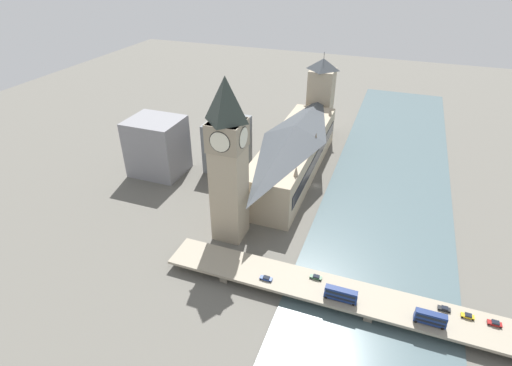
{
  "coord_description": "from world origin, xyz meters",
  "views": [
    {
      "loc": [
        -33.39,
        184.55,
        113.23
      ],
      "look_at": [
        20.08,
        40.15,
        20.26
      ],
      "focal_mm": 28.0,
      "sensor_mm": 36.0,
      "label": 1
    }
  ],
  "objects_px": {
    "parliament_hall": "(294,151)",
    "car_northbound_mid": "(266,278)",
    "road_bridge": "(371,301)",
    "double_decker_bus_mid": "(430,318)",
    "double_decker_bus_lead": "(341,294)",
    "car_southbound_lead": "(316,277)",
    "clock_tower": "(228,158)",
    "car_southbound_extra": "(495,323)",
    "victoria_tower": "(321,97)",
    "car_southbound_tail": "(468,316)",
    "car_northbound_tail": "(444,309)"
  },
  "relations": [
    {
      "from": "road_bridge",
      "to": "parliament_hall",
      "type": "bearing_deg",
      "value": -58.11
    },
    {
      "from": "car_northbound_mid",
      "to": "car_southbound_lead",
      "type": "height_order",
      "value": "car_southbound_lead"
    },
    {
      "from": "parliament_hall",
      "to": "car_northbound_tail",
      "type": "xyz_separation_m",
      "value": [
        -76.75,
        80.72,
        -9.67
      ]
    },
    {
      "from": "car_southbound_extra",
      "to": "victoria_tower",
      "type": "bearing_deg",
      "value": -57.62
    },
    {
      "from": "double_decker_bus_mid",
      "to": "car_northbound_mid",
      "type": "relative_size",
      "value": 2.17
    },
    {
      "from": "car_northbound_mid",
      "to": "car_southbound_extra",
      "type": "relative_size",
      "value": 1.06
    },
    {
      "from": "victoria_tower",
      "to": "car_southbound_tail",
      "type": "height_order",
      "value": "victoria_tower"
    },
    {
      "from": "double_decker_bus_mid",
      "to": "car_southbound_lead",
      "type": "xyz_separation_m",
      "value": [
        40.01,
        -7.3,
        -1.98
      ]
    },
    {
      "from": "car_southbound_extra",
      "to": "parliament_hall",
      "type": "bearing_deg",
      "value": -41.52
    },
    {
      "from": "double_decker_bus_lead",
      "to": "car_southbound_extra",
      "type": "xyz_separation_m",
      "value": [
        -49.97,
        -6.93,
        -2.02
      ]
    },
    {
      "from": "parliament_hall",
      "to": "car_northbound_mid",
      "type": "bearing_deg",
      "value": 99.24
    },
    {
      "from": "car_northbound_mid",
      "to": "car_southbound_lead",
      "type": "relative_size",
      "value": 1.02
    },
    {
      "from": "road_bridge",
      "to": "car_southbound_extra",
      "type": "height_order",
      "value": "car_southbound_extra"
    },
    {
      "from": "double_decker_bus_mid",
      "to": "car_northbound_mid",
      "type": "height_order",
      "value": "double_decker_bus_mid"
    },
    {
      "from": "road_bridge",
      "to": "car_northbound_tail",
      "type": "height_order",
      "value": "car_northbound_tail"
    },
    {
      "from": "double_decker_bus_mid",
      "to": "car_southbound_lead",
      "type": "bearing_deg",
      "value": -10.34
    },
    {
      "from": "road_bridge",
      "to": "car_southbound_lead",
      "type": "distance_m",
      "value": 21.22
    },
    {
      "from": "parliament_hall",
      "to": "double_decker_bus_mid",
      "type": "distance_m",
      "value": 114.32
    },
    {
      "from": "car_southbound_tail",
      "to": "car_southbound_extra",
      "type": "xyz_separation_m",
      "value": [
        -8.16,
        0.26,
        0.05
      ]
    },
    {
      "from": "car_northbound_tail",
      "to": "road_bridge",
      "type": "bearing_deg",
      "value": 9.42
    },
    {
      "from": "parliament_hall",
      "to": "double_decker_bus_lead",
      "type": "relative_size",
      "value": 8.97
    },
    {
      "from": "clock_tower",
      "to": "double_decker_bus_mid",
      "type": "distance_m",
      "value": 92.65
    },
    {
      "from": "victoria_tower",
      "to": "car_northbound_mid",
      "type": "relative_size",
      "value": 11.59
    },
    {
      "from": "car_northbound_tail",
      "to": "car_southbound_lead",
      "type": "xyz_separation_m",
      "value": [
        44.93,
        0.58,
        0.05
      ]
    },
    {
      "from": "road_bridge",
      "to": "double_decker_bus_lead",
      "type": "bearing_deg",
      "value": 20.39
    },
    {
      "from": "parliament_hall",
      "to": "double_decker_bus_mid",
      "type": "relative_size",
      "value": 10.22
    },
    {
      "from": "road_bridge",
      "to": "double_decker_bus_mid",
      "type": "bearing_deg",
      "value": 168.5
    },
    {
      "from": "parliament_hall",
      "to": "car_southbound_lead",
      "type": "height_order",
      "value": "parliament_hall"
    },
    {
      "from": "parliament_hall",
      "to": "clock_tower",
      "type": "distance_m",
      "value": 67.71
    },
    {
      "from": "car_southbound_lead",
      "to": "car_northbound_tail",
      "type": "bearing_deg",
      "value": -179.26
    },
    {
      "from": "car_northbound_tail",
      "to": "car_southbound_tail",
      "type": "bearing_deg",
      "value": 174.67
    },
    {
      "from": "victoria_tower",
      "to": "car_northbound_mid",
      "type": "bearing_deg",
      "value": 95.41
    },
    {
      "from": "car_northbound_tail",
      "to": "car_southbound_tail",
      "type": "height_order",
      "value": "car_southbound_tail"
    },
    {
      "from": "victoria_tower",
      "to": "car_northbound_mid",
      "type": "height_order",
      "value": "victoria_tower"
    },
    {
      "from": "double_decker_bus_lead",
      "to": "car_southbound_lead",
      "type": "relative_size",
      "value": 2.53
    },
    {
      "from": "clock_tower",
      "to": "double_decker_bus_mid",
      "type": "height_order",
      "value": "clock_tower"
    },
    {
      "from": "clock_tower",
      "to": "car_southbound_lead",
      "type": "distance_m",
      "value": 57.69
    },
    {
      "from": "car_northbound_mid",
      "to": "car_southbound_extra",
      "type": "distance_m",
      "value": 78.14
    },
    {
      "from": "double_decker_bus_lead",
      "to": "car_northbound_mid",
      "type": "distance_m",
      "value": 27.97
    },
    {
      "from": "double_decker_bus_mid",
      "to": "car_southbound_lead",
      "type": "distance_m",
      "value": 40.72
    },
    {
      "from": "car_southbound_tail",
      "to": "car_southbound_extra",
      "type": "relative_size",
      "value": 0.94
    },
    {
      "from": "road_bridge",
      "to": "car_southbound_lead",
      "type": "bearing_deg",
      "value": -9.27
    },
    {
      "from": "double_decker_bus_lead",
      "to": "car_southbound_lead",
      "type": "height_order",
      "value": "double_decker_bus_lead"
    },
    {
      "from": "double_decker_bus_mid",
      "to": "car_southbound_tail",
      "type": "height_order",
      "value": "double_decker_bus_mid"
    },
    {
      "from": "car_southbound_lead",
      "to": "car_northbound_mid",
      "type": "bearing_deg",
      "value": 22.06
    },
    {
      "from": "double_decker_bus_lead",
      "to": "car_northbound_mid",
      "type": "relative_size",
      "value": 2.47
    },
    {
      "from": "car_southbound_extra",
      "to": "double_decker_bus_lead",
      "type": "bearing_deg",
      "value": 7.9
    },
    {
      "from": "parliament_hall",
      "to": "car_southbound_lead",
      "type": "bearing_deg",
      "value": 111.37
    },
    {
      "from": "car_northbound_tail",
      "to": "car_southbound_tail",
      "type": "relative_size",
      "value": 1.0
    },
    {
      "from": "victoria_tower",
      "to": "car_northbound_tail",
      "type": "bearing_deg",
      "value": 117.97
    }
  ]
}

